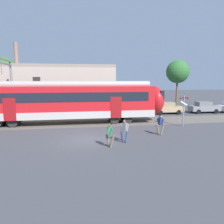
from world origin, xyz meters
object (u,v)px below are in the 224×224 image
pedestrian_navy (160,123)px  parked_car_tan (167,108)px  crossing_signal (184,106)px  pedestrian_grey (125,129)px  pedestrian_green (110,133)px  parked_car_grey (204,107)px

pedestrian_navy → parked_car_tan: bearing=63.4°
crossing_signal → pedestrian_grey: bearing=-147.0°
pedestrian_green → pedestrian_grey: size_ratio=1.00×
parked_car_tan → pedestrian_green: bearing=-126.7°
pedestrian_green → crossing_signal: bearing=33.9°
parked_car_tan → parked_car_grey: bearing=-1.0°
pedestrian_grey → crossing_signal: (6.77, 4.39, 1.02)m
pedestrian_green → parked_car_tan: size_ratio=0.41×
pedestrian_green → parked_car_tan: bearing=53.3°
pedestrian_grey → pedestrian_navy: size_ratio=1.00×
pedestrian_grey → parked_car_grey: 18.48m
pedestrian_green → pedestrian_navy: bearing=29.7°
pedestrian_green → crossing_signal: 9.68m
pedestrian_grey → pedestrian_navy: 3.68m
pedestrian_green → pedestrian_navy: same height
parked_car_tan → parked_car_grey: size_ratio=1.00×
parked_car_grey → crossing_signal: (-7.15, -7.76, 1.23)m
parked_car_tan → crossing_signal: crossing_signal is taller
pedestrian_green → pedestrian_grey: (1.22, 0.98, 0.03)m
parked_car_grey → crossing_signal: bearing=-132.7°
crossing_signal → parked_car_grey: bearing=47.3°
pedestrian_navy → crossing_signal: bearing=38.9°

